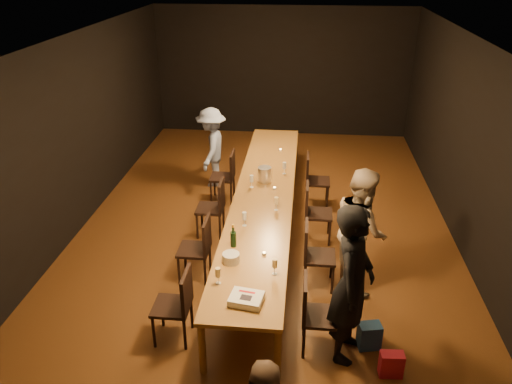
# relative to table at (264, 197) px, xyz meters

# --- Properties ---
(ground) EXTENTS (10.00, 10.00, 0.00)m
(ground) POSITION_rel_table_xyz_m (0.00, 0.00, -0.70)
(ground) COLOR #402610
(ground) RESTS_ON ground
(room_shell) EXTENTS (6.04, 10.04, 3.02)m
(room_shell) POSITION_rel_table_xyz_m (0.00, 0.00, 1.38)
(room_shell) COLOR black
(room_shell) RESTS_ON ground
(table) EXTENTS (0.90, 6.00, 0.75)m
(table) POSITION_rel_table_xyz_m (0.00, 0.00, 0.00)
(table) COLOR olive
(table) RESTS_ON ground
(chair_right_0) EXTENTS (0.42, 0.42, 0.93)m
(chair_right_0) POSITION_rel_table_xyz_m (0.85, -2.40, -0.24)
(chair_right_0) COLOR black
(chair_right_0) RESTS_ON ground
(chair_right_1) EXTENTS (0.42, 0.42, 0.93)m
(chair_right_1) POSITION_rel_table_xyz_m (0.85, -1.20, -0.24)
(chair_right_1) COLOR black
(chair_right_1) RESTS_ON ground
(chair_right_2) EXTENTS (0.42, 0.42, 0.93)m
(chair_right_2) POSITION_rel_table_xyz_m (0.85, 0.00, -0.24)
(chair_right_2) COLOR black
(chair_right_2) RESTS_ON ground
(chair_right_3) EXTENTS (0.42, 0.42, 0.93)m
(chair_right_3) POSITION_rel_table_xyz_m (0.85, 1.20, -0.24)
(chair_right_3) COLOR black
(chair_right_3) RESTS_ON ground
(chair_left_0) EXTENTS (0.42, 0.42, 0.93)m
(chair_left_0) POSITION_rel_table_xyz_m (-0.85, -2.40, -0.24)
(chair_left_0) COLOR black
(chair_left_0) RESTS_ON ground
(chair_left_1) EXTENTS (0.42, 0.42, 0.93)m
(chair_left_1) POSITION_rel_table_xyz_m (-0.85, -1.20, -0.24)
(chair_left_1) COLOR black
(chair_left_1) RESTS_ON ground
(chair_left_2) EXTENTS (0.42, 0.42, 0.93)m
(chair_left_2) POSITION_rel_table_xyz_m (-0.85, 0.00, -0.24)
(chair_left_2) COLOR black
(chair_left_2) RESTS_ON ground
(chair_left_3) EXTENTS (0.42, 0.42, 0.93)m
(chair_left_3) POSITION_rel_table_xyz_m (-0.85, 1.20, -0.24)
(chair_left_3) COLOR black
(chair_left_3) RESTS_ON ground
(woman_birthday) EXTENTS (0.60, 0.77, 1.87)m
(woman_birthday) POSITION_rel_table_xyz_m (1.15, -2.43, 0.23)
(woman_birthday) COLOR black
(woman_birthday) RESTS_ON ground
(woman_tan) EXTENTS (0.77, 0.92, 1.69)m
(woman_tan) POSITION_rel_table_xyz_m (1.36, -1.08, 0.14)
(woman_tan) COLOR #C4AE93
(woman_tan) RESTS_ON ground
(man_blue) EXTENTS (0.59, 0.99, 1.52)m
(man_blue) POSITION_rel_table_xyz_m (-1.15, 1.85, 0.06)
(man_blue) COLOR #7E92C4
(man_blue) RESTS_ON ground
(gift_bag_red) EXTENTS (0.26, 0.15, 0.30)m
(gift_bag_red) POSITION_rel_table_xyz_m (1.61, -2.74, -0.55)
(gift_bag_red) COLOR red
(gift_bag_red) RESTS_ON ground
(gift_bag_blue) EXTENTS (0.28, 0.22, 0.32)m
(gift_bag_blue) POSITION_rel_table_xyz_m (1.42, -2.33, -0.54)
(gift_bag_blue) COLOR #2558A2
(gift_bag_blue) RESTS_ON ground
(birthday_cake) EXTENTS (0.39, 0.33, 0.08)m
(birthday_cake) POSITION_rel_table_xyz_m (0.04, -2.60, 0.09)
(birthday_cake) COLOR white
(birthday_cake) RESTS_ON table
(plate_stack) EXTENTS (0.24, 0.24, 0.12)m
(plate_stack) POSITION_rel_table_xyz_m (-0.23, -1.87, 0.11)
(plate_stack) COLOR silver
(plate_stack) RESTS_ON table
(champagne_bottle) EXTENTS (0.10, 0.10, 0.32)m
(champagne_bottle) POSITION_rel_table_xyz_m (-0.25, -1.52, 0.21)
(champagne_bottle) COLOR black
(champagne_bottle) RESTS_ON table
(ice_bucket) EXTENTS (0.22, 0.22, 0.24)m
(ice_bucket) POSITION_rel_table_xyz_m (-0.03, 0.47, 0.17)
(ice_bucket) COLOR silver
(ice_bucket) RESTS_ON table
(wineglass_0) EXTENTS (0.06, 0.06, 0.21)m
(wineglass_0) POSITION_rel_table_xyz_m (-0.31, -2.31, 0.15)
(wineglass_0) COLOR beige
(wineglass_0) RESTS_ON table
(wineglass_1) EXTENTS (0.06, 0.06, 0.21)m
(wineglass_1) POSITION_rel_table_xyz_m (0.30, -2.07, 0.15)
(wineglass_1) COLOR beige
(wineglass_1) RESTS_ON table
(wineglass_2) EXTENTS (0.06, 0.06, 0.21)m
(wineglass_2) POSITION_rel_table_xyz_m (-0.18, -1.00, 0.15)
(wineglass_2) COLOR silver
(wineglass_2) RESTS_ON table
(wineglass_3) EXTENTS (0.06, 0.06, 0.21)m
(wineglass_3) POSITION_rel_table_xyz_m (0.22, -0.50, 0.15)
(wineglass_3) COLOR beige
(wineglass_3) RESTS_ON table
(wineglass_4) EXTENTS (0.06, 0.06, 0.21)m
(wineglass_4) POSITION_rel_table_xyz_m (-0.21, 0.22, 0.15)
(wineglass_4) COLOR silver
(wineglass_4) RESTS_ON table
(wineglass_5) EXTENTS (0.06, 0.06, 0.21)m
(wineglass_5) POSITION_rel_table_xyz_m (0.27, 0.79, 0.15)
(wineglass_5) COLOR silver
(wineglass_5) RESTS_ON table
(tealight_near) EXTENTS (0.05, 0.05, 0.03)m
(tealight_near) POSITION_rel_table_xyz_m (0.15, -1.68, 0.06)
(tealight_near) COLOR #B2B7B2
(tealight_near) RESTS_ON table
(tealight_mid) EXTENTS (0.05, 0.05, 0.03)m
(tealight_mid) POSITION_rel_table_xyz_m (0.15, 0.19, 0.06)
(tealight_mid) COLOR #B2B7B2
(tealight_mid) RESTS_ON table
(tealight_far) EXTENTS (0.05, 0.05, 0.03)m
(tealight_far) POSITION_rel_table_xyz_m (0.15, 1.84, 0.06)
(tealight_far) COLOR #B2B7B2
(tealight_far) RESTS_ON table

